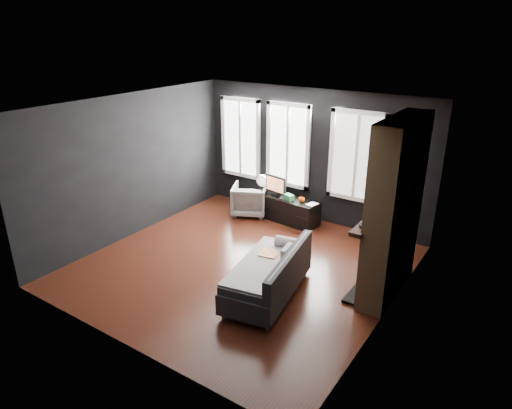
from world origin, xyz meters
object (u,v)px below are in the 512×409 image
Objects in this scene: media_console at (285,209)px; mantel_vase at (388,199)px; armchair at (250,198)px; mug at (302,199)px; monitor at (276,184)px; book at (309,198)px; sofa at (268,272)px.

media_console is 2.85m from mantel_vase.
armchair is 6.04× the size of mug.
monitor is 2.32× the size of book.
mantel_vase is at bearing -26.27° from mug.
armchair is at bearing 119.20° from sofa.
mug reaches higher than media_console.
sofa is 14.88× the size of mug.
mantel_vase is at bearing 41.68° from sofa.
armchair is at bearing 164.35° from mantel_vase.
sofa reaches higher than mug.
book is (-0.64, 2.54, 0.24)m from sofa.
mug is 0.17m from book.
book is at bearing 1.06° from media_console.
armchair is at bearing -175.46° from mug.
monitor reaches higher than media_console.
book is (0.80, -0.04, -0.12)m from monitor.
media_console is 12.22× the size of mug.
book is 1.20× the size of mantel_vase.
sofa reaches higher than media_console.
sofa is 2.63m from book.
mantel_vase reaches higher than mug.
armchair reaches higher than media_console.
armchair is 3.15× the size of book.
mantel_vase reaches higher than sofa.
monitor reaches higher than mug.
media_console is (-1.21, 2.59, -0.13)m from sofa.
monitor is 2.78× the size of mantel_vase.
sofa reaches higher than armchair.
book reaches higher than armchair.
mantel_vase is (2.02, -0.99, 0.75)m from mug.
monitor reaches higher than armchair.
monitor is 0.66m from mug.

